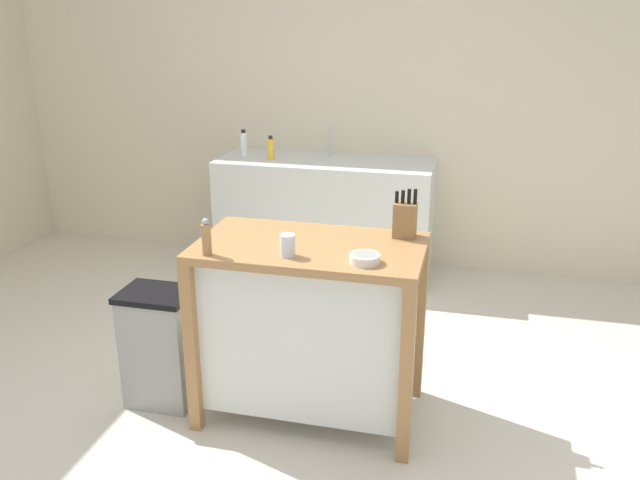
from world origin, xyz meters
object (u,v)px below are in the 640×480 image
kitchen_island (310,321)px  sink_faucet (330,142)px  trash_bin (160,347)px  pepper_grinder (206,238)px  bottle_dish_soap (271,149)px  bottle_hand_soap (244,144)px  knife_block (405,219)px  bowl_stoneware_deep (365,258)px  drinking_cup (288,245)px

kitchen_island → sink_faucet: size_ratio=4.92×
kitchen_island → trash_bin: size_ratio=1.72×
pepper_grinder → bottle_dish_soap: 2.11m
pepper_grinder → sink_faucet: 2.29m
pepper_grinder → bottle_hand_soap: (-0.61, 2.15, -0.02)m
knife_block → bottle_dish_soap: 2.02m
knife_block → bottle_dish_soap: knife_block is taller
trash_bin → bottle_hand_soap: bottle_hand_soap is taller
bowl_stoneware_deep → drinking_cup: drinking_cup is taller
drinking_cup → bottle_dish_soap: size_ratio=0.56×
bottle_dish_soap → pepper_grinder: bearing=-79.9°
knife_block → drinking_cup: 0.62m
bottle_dish_soap → drinking_cup: bearing=-70.1°
trash_bin → bottle_hand_soap: bearing=97.0°
bottle_dish_soap → bottle_hand_soap: bearing=163.5°
bowl_stoneware_deep → bottle_hand_soap: bottle_hand_soap is taller
bottle_dish_soap → bottle_hand_soap: (-0.24, 0.07, 0.01)m
kitchen_island → bowl_stoneware_deep: bowl_stoneware_deep is taller
trash_bin → bottle_dish_soap: (-0.00, 1.92, 0.65)m
trash_bin → bottle_hand_soap: size_ratio=3.10×
kitchen_island → pepper_grinder: (-0.41, -0.25, 0.49)m
drinking_cup → bottle_hand_soap: size_ratio=0.50×
kitchen_island → drinking_cup: (-0.06, -0.18, 0.46)m
kitchen_island → pepper_grinder: size_ratio=6.26×
trash_bin → sink_faucet: sink_faucet is taller
kitchen_island → trash_bin: (-0.78, -0.09, -0.20)m
pepper_grinder → sink_faucet: size_ratio=0.79×
kitchen_island → bottle_hand_soap: bottle_hand_soap is taller
knife_block → bottle_hand_soap: 2.22m
bowl_stoneware_deep → bottle_dish_soap: bottle_dish_soap is taller
sink_faucet → bottle_dish_soap: size_ratio=1.23×
pepper_grinder → trash_bin: (-0.37, 0.16, -0.69)m
bowl_stoneware_deep → drinking_cup: 0.35m
kitchen_island → bottle_hand_soap: bearing=118.3°
kitchen_island → sink_faucet: (-0.38, 2.04, 0.48)m
bottle_dish_soap → kitchen_island: bearing=-66.8°
pepper_grinder → drinking_cup: bearing=11.4°
sink_faucet → trash_bin: bearing=-100.7°
bottle_hand_soap → bottle_dish_soap: bearing=-16.5°
pepper_grinder → bottle_dish_soap: (-0.37, 2.08, -0.03)m
drinking_cup → pepper_grinder: bearing=-168.6°
drinking_cup → pepper_grinder: size_ratio=0.59×
kitchen_island → sink_faucet: 2.13m
kitchen_island → pepper_grinder: bearing=-148.8°
bowl_stoneware_deep → sink_faucet: bearing=106.9°
bottle_dish_soap → bowl_stoneware_deep: bearing=-61.8°
pepper_grinder → trash_bin: size_ratio=0.27×
sink_faucet → kitchen_island: bearing=-79.5°
pepper_grinder → knife_block: bearing=28.9°
pepper_grinder → bottle_hand_soap: pepper_grinder is taller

